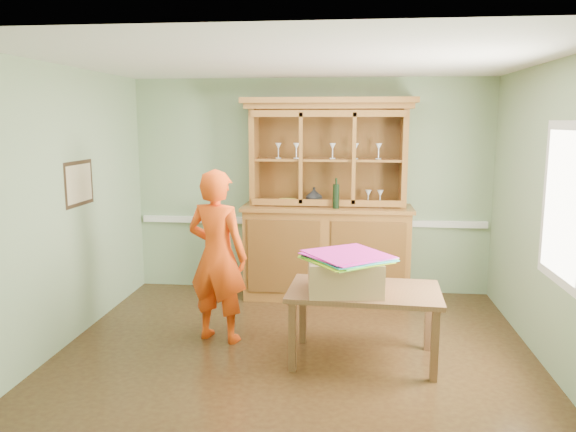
# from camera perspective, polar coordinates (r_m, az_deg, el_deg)

# --- Properties ---
(floor) EXTENTS (4.50, 4.50, 0.00)m
(floor) POSITION_cam_1_polar(r_m,az_deg,el_deg) (5.55, 0.79, -13.43)
(floor) COLOR #4B3318
(floor) RESTS_ON ground
(ceiling) EXTENTS (4.50, 4.50, 0.00)m
(ceiling) POSITION_cam_1_polar(r_m,az_deg,el_deg) (5.13, 0.86, 15.51)
(ceiling) COLOR white
(ceiling) RESTS_ON wall_back
(wall_back) EXTENTS (4.50, 0.00, 4.50)m
(wall_back) POSITION_cam_1_polar(r_m,az_deg,el_deg) (7.15, 2.32, 3.01)
(wall_back) COLOR #89A57C
(wall_back) RESTS_ON floor
(wall_left) EXTENTS (0.00, 4.00, 4.00)m
(wall_left) POSITION_cam_1_polar(r_m,az_deg,el_deg) (5.83, -21.79, 0.81)
(wall_left) COLOR #89A57C
(wall_left) RESTS_ON floor
(wall_right) EXTENTS (0.00, 4.00, 4.00)m
(wall_right) POSITION_cam_1_polar(r_m,az_deg,el_deg) (5.45, 25.10, 0.01)
(wall_right) COLOR #89A57C
(wall_right) RESTS_ON floor
(wall_front) EXTENTS (4.50, 0.00, 4.50)m
(wall_front) POSITION_cam_1_polar(r_m,az_deg,el_deg) (3.23, -2.50, -5.19)
(wall_front) COLOR #89A57C
(wall_front) RESTS_ON floor
(chair_rail) EXTENTS (4.41, 0.05, 0.08)m
(chair_rail) POSITION_cam_1_polar(r_m,az_deg,el_deg) (7.19, 2.28, -0.57)
(chair_rail) COLOR white
(chair_rail) RESTS_ON wall_back
(framed_map) EXTENTS (0.03, 0.60, 0.46)m
(framed_map) POSITION_cam_1_polar(r_m,az_deg,el_deg) (6.06, -20.41, 3.12)
(framed_map) COLOR #312113
(framed_map) RESTS_ON wall_left
(window_panel) EXTENTS (0.03, 0.96, 1.36)m
(window_panel) POSITION_cam_1_polar(r_m,az_deg,el_deg) (5.14, 26.07, 1.11)
(window_panel) COLOR white
(window_panel) RESTS_ON wall_right
(china_hutch) EXTENTS (2.08, 0.69, 2.45)m
(china_hutch) POSITION_cam_1_polar(r_m,az_deg,el_deg) (6.94, 3.96, -1.35)
(china_hutch) COLOR brown
(china_hutch) RESTS_ON floor
(dining_table) EXTENTS (1.40, 0.89, 0.68)m
(dining_table) POSITION_cam_1_polar(r_m,az_deg,el_deg) (5.17, 7.74, -8.21)
(dining_table) COLOR brown
(dining_table) RESTS_ON floor
(cardboard_box) EXTENTS (0.68, 0.57, 0.30)m
(cardboard_box) POSITION_cam_1_polar(r_m,az_deg,el_deg) (5.00, 5.79, -6.05)
(cardboard_box) COLOR #A37A54
(cardboard_box) RESTS_ON dining_table
(kite_stack) EXTENTS (0.86, 0.86, 0.06)m
(kite_stack) POSITION_cam_1_polar(r_m,az_deg,el_deg) (4.92, 5.98, -4.14)
(kite_stack) COLOR #79C92A
(kite_stack) RESTS_ON cardboard_box
(person) EXTENTS (0.72, 0.57, 1.72)m
(person) POSITION_cam_1_polar(r_m,az_deg,el_deg) (5.58, -7.19, -4.06)
(person) COLOR #FF4B10
(person) RESTS_ON floor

